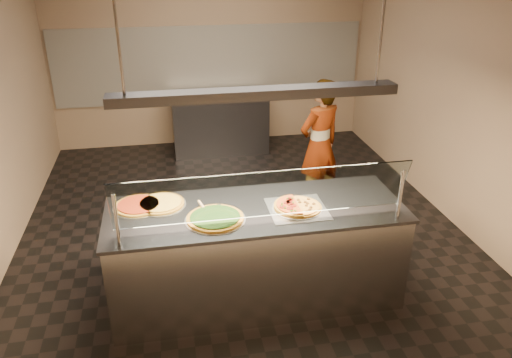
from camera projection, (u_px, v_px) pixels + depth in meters
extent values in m
cube|color=black|center=(242.00, 228.00, 5.87)|extent=(5.00, 6.00, 0.02)
cube|color=#917A5E|center=(210.00, 51.00, 7.91)|extent=(5.00, 0.02, 3.00)
cube|color=#917A5E|center=(334.00, 268.00, 2.55)|extent=(5.00, 0.02, 3.00)
cube|color=#917A5E|center=(458.00, 92.00, 5.66)|extent=(0.02, 6.00, 3.00)
cube|color=silver|center=(211.00, 64.00, 7.97)|extent=(4.90, 0.02, 1.20)
cube|color=#B7B7BC|center=(256.00, 255.00, 4.54)|extent=(2.56, 0.90, 0.90)
cube|color=#38383D|center=(256.00, 210.00, 4.34)|extent=(2.60, 0.94, 0.03)
cylinder|color=#B7B7BC|center=(117.00, 221.00, 3.70)|extent=(0.03, 0.03, 0.44)
cylinder|color=#B7B7BC|center=(400.00, 195.00, 4.08)|extent=(0.03, 0.03, 0.44)
cube|color=white|center=(264.00, 195.00, 3.91)|extent=(2.36, 0.18, 0.47)
cube|color=silver|center=(297.00, 209.00, 4.33)|extent=(0.50, 0.50, 0.01)
cylinder|color=silver|center=(297.00, 208.00, 4.32)|extent=(0.44, 0.44, 0.01)
cylinder|color=#63140C|center=(290.00, 198.00, 4.39)|extent=(0.06, 0.06, 0.01)
cylinder|color=#63140C|center=(289.00, 200.00, 4.36)|extent=(0.06, 0.06, 0.01)
cylinder|color=#63140C|center=(289.00, 201.00, 4.33)|extent=(0.06, 0.06, 0.01)
cylinder|color=#63140C|center=(287.00, 202.00, 4.32)|extent=(0.06, 0.06, 0.01)
cylinder|color=#63140C|center=(290.00, 203.00, 4.30)|extent=(0.06, 0.06, 0.01)
cylinder|color=#63140C|center=(283.00, 206.00, 4.25)|extent=(0.06, 0.06, 0.01)
cylinder|color=#63140C|center=(293.00, 205.00, 4.27)|extent=(0.06, 0.06, 0.01)
cylinder|color=#63140C|center=(290.00, 208.00, 4.22)|extent=(0.06, 0.06, 0.01)
cube|color=#19590F|center=(292.00, 198.00, 4.39)|extent=(0.02, 0.02, 0.01)
cube|color=#19590F|center=(287.00, 198.00, 4.38)|extent=(0.01, 0.02, 0.01)
cube|color=#19590F|center=(293.00, 202.00, 4.32)|extent=(0.02, 0.02, 0.01)
cube|color=#19590F|center=(282.00, 203.00, 4.30)|extent=(0.02, 0.02, 0.01)
cube|color=#19590F|center=(282.00, 205.00, 4.26)|extent=(0.01, 0.02, 0.01)
cube|color=#19590F|center=(285.00, 207.00, 4.23)|extent=(0.01, 0.02, 0.01)
cube|color=#19590F|center=(291.00, 210.00, 4.18)|extent=(0.02, 0.01, 0.01)
cube|color=#19590F|center=(295.00, 210.00, 4.18)|extent=(0.02, 0.02, 0.01)
sphere|color=#513014|center=(307.00, 211.00, 4.21)|extent=(0.03, 0.03, 0.03)
sphere|color=#513014|center=(309.00, 210.00, 4.24)|extent=(0.03, 0.03, 0.03)
sphere|color=#513014|center=(310.00, 209.00, 4.24)|extent=(0.03, 0.03, 0.03)
sphere|color=#513014|center=(311.00, 207.00, 4.28)|extent=(0.03, 0.03, 0.03)
sphere|color=#513014|center=(306.00, 205.00, 4.31)|extent=(0.03, 0.03, 0.03)
sphere|color=#513014|center=(314.00, 204.00, 4.34)|extent=(0.03, 0.03, 0.03)
sphere|color=#513014|center=(307.00, 203.00, 4.34)|extent=(0.03, 0.03, 0.03)
sphere|color=#513014|center=(305.00, 202.00, 4.36)|extent=(0.03, 0.03, 0.03)
sphere|color=#513014|center=(308.00, 199.00, 4.42)|extent=(0.03, 0.03, 0.03)
sphere|color=#513014|center=(300.00, 202.00, 4.36)|extent=(0.03, 0.03, 0.03)
sphere|color=#513014|center=(298.00, 200.00, 4.40)|extent=(0.03, 0.03, 0.03)
cylinder|color=silver|center=(215.00, 219.00, 4.15)|extent=(0.51, 0.51, 0.01)
cylinder|color=#90601B|center=(215.00, 218.00, 4.15)|extent=(0.48, 0.48, 0.02)
cylinder|color=black|center=(215.00, 216.00, 4.14)|extent=(0.42, 0.42, 0.01)
cylinder|color=silver|center=(161.00, 204.00, 4.40)|extent=(0.44, 0.44, 0.01)
cylinder|color=#90601B|center=(161.00, 203.00, 4.39)|extent=(0.41, 0.41, 0.02)
cylinder|color=gold|center=(160.00, 202.00, 4.39)|extent=(0.36, 0.36, 0.01)
cylinder|color=silver|center=(139.00, 206.00, 4.37)|extent=(0.44, 0.44, 0.01)
cylinder|color=#90601B|center=(138.00, 205.00, 4.36)|extent=(0.41, 0.41, 0.02)
cylinder|color=#6C1103|center=(138.00, 204.00, 4.36)|extent=(0.36, 0.36, 0.01)
cube|color=#B7B7BC|center=(215.00, 208.00, 4.29)|extent=(0.15, 0.14, 0.00)
cylinder|color=tan|center=(201.00, 204.00, 4.34)|extent=(0.05, 0.14, 0.02)
cube|color=#38383D|center=(220.00, 123.00, 7.96)|extent=(1.47, 0.70, 0.90)
cube|color=#B7B7BC|center=(219.00, 94.00, 7.76)|extent=(1.51, 0.74, 0.03)
imported|color=#42394A|center=(319.00, 145.00, 6.04)|extent=(0.70, 0.60, 1.63)
cube|color=#38383D|center=(256.00, 94.00, 3.91)|extent=(2.30, 0.18, 0.08)
cylinder|color=#B7B7BC|center=(117.00, 25.00, 3.51)|extent=(0.02, 0.02, 1.01)
cylinder|color=#B7B7BC|center=(383.00, 18.00, 3.85)|extent=(0.02, 0.02, 1.01)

